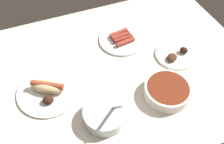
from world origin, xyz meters
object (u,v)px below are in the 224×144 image
object	(u,v)px
bowl_chili	(167,90)
bowl_coleslaw	(105,114)
plate_sausages	(122,39)
plate_grilled_meat	(176,55)
plate_hotdog_assembled	(49,89)

from	to	relation	value
bowl_chili	bowl_coleslaw	size ratio (longest dim) A/B	1.15
plate_sausages	plate_grilled_meat	world-z (taller)	plate_grilled_meat
bowl_chili	plate_grilled_meat	distance (cm)	22.45
plate_sausages	bowl_coleslaw	bearing A→B (deg)	-121.56
plate_sausages	bowl_coleslaw	distance (cm)	43.00
bowl_coleslaw	plate_grilled_meat	world-z (taller)	bowl_coleslaw
plate_sausages	plate_hotdog_assembled	xyz separation A→B (cm)	(-39.14, -16.94, 0.78)
plate_hotdog_assembled	plate_grilled_meat	xyz separation A→B (cm)	(57.74, -1.54, -0.86)
plate_sausages	plate_grilled_meat	size ratio (longest dim) A/B	1.19
bowl_coleslaw	plate_grilled_meat	distance (cm)	44.95
bowl_chili	plate_grilled_meat	world-z (taller)	bowl_chili
bowl_chili	plate_grilled_meat	size ratio (longest dim) A/B	1.00
bowl_coleslaw	bowl_chili	bearing A→B (deg)	2.22
plate_sausages	bowl_coleslaw	world-z (taller)	bowl_coleslaw
bowl_chili	plate_grilled_meat	bearing A→B (deg)	49.81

